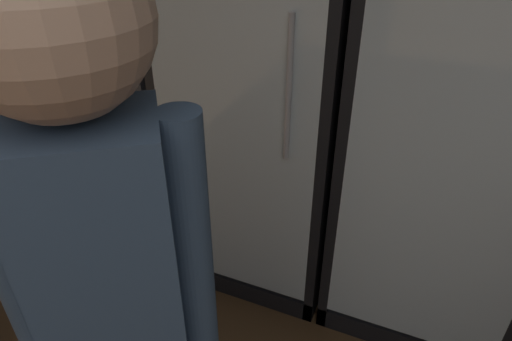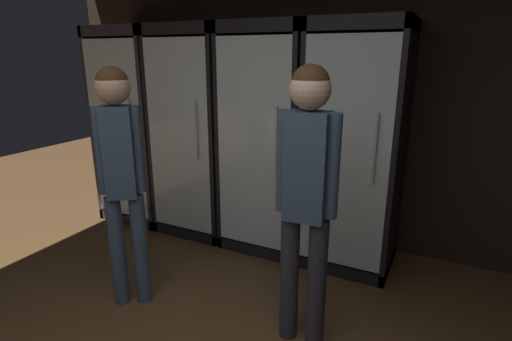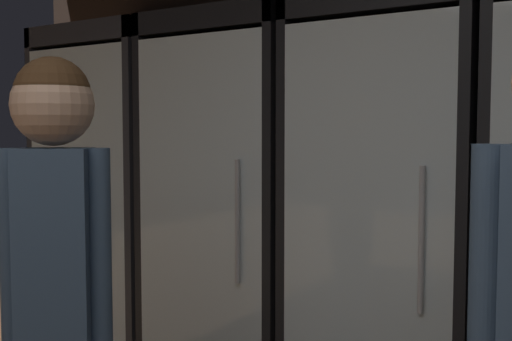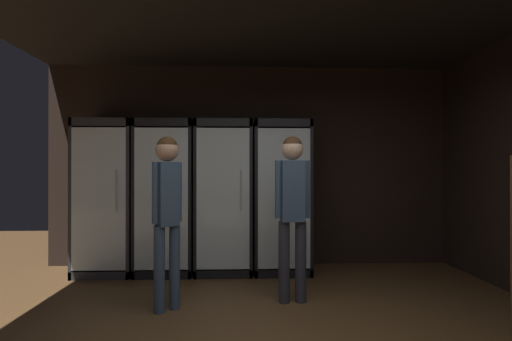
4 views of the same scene
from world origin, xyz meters
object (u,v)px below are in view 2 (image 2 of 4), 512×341
Objects in this scene: cooler_far_left at (143,128)px; cooler_right at (356,150)px; shopper_far at (120,163)px; cooler_left at (202,134)px; shopper_near at (307,183)px; cooler_center at (272,141)px.

cooler_right is at bearing -0.02° from cooler_far_left.
shopper_far is at bearing -52.50° from cooler_far_left.
cooler_left is 1.37m from shopper_far.
cooler_right is 1.81m from shopper_far.
cooler_left is at bearing 179.97° from cooler_right.
cooler_far_left is at bearing 127.50° from shopper_far.
shopper_near is 1.02× the size of shopper_far.
cooler_left and cooler_center have the same top height.
shopper_far is at bearing -132.47° from cooler_right.
cooler_far_left is 1.20× the size of shopper_far.
cooler_right reaches higher than shopper_near.
cooler_left reaches higher than shopper_near.
cooler_center reaches higher than shopper_near.
cooler_center is (0.75, -0.00, 0.01)m from cooler_left.
cooler_center is at bearing 122.62° from shopper_near.
shopper_far is (-0.47, -1.34, 0.07)m from cooler_center.
cooler_right is at bearing 47.53° from shopper_far.
cooler_center is 1.00× the size of cooler_right.
shopper_far is (-1.22, -1.34, 0.07)m from cooler_right.
cooler_right is (2.25, -0.00, 0.01)m from cooler_far_left.
cooler_far_left is 2.25m from cooler_right.
cooler_left reaches higher than shopper_far.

